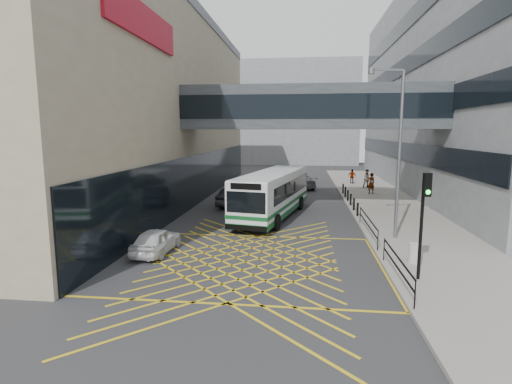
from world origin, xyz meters
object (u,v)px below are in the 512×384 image
(traffic_light, at_px, (424,211))
(pedestrian_c, at_px, (352,176))
(car_dark, at_px, (237,196))
(pedestrian_b, at_px, (367,179))
(bus, at_px, (273,193))
(car_silver, at_px, (301,181))
(street_lamp, at_px, (396,144))
(pedestrian_a, at_px, (371,183))
(car_white, at_px, (156,240))
(litter_bin, at_px, (414,253))

(traffic_light, xyz_separation_m, pedestrian_c, (0.88, 29.18, -1.94))
(car_dark, distance_m, pedestrian_b, 15.69)
(traffic_light, bearing_deg, car_dark, 109.62)
(bus, distance_m, car_silver, 14.20)
(car_silver, height_order, street_lamp, street_lamp)
(street_lamp, height_order, pedestrian_a, street_lamp)
(car_white, distance_m, pedestrian_b, 26.79)
(car_silver, bearing_deg, pedestrian_c, -170.00)
(car_silver, bearing_deg, pedestrian_b, 158.88)
(traffic_light, distance_m, street_lamp, 6.65)
(bus, height_order, street_lamp, street_lamp)
(car_white, relative_size, pedestrian_c, 2.53)
(street_lamp, bearing_deg, pedestrian_a, 69.39)
(car_silver, distance_m, litter_bin, 24.14)
(car_silver, relative_size, street_lamp, 0.53)
(car_white, height_order, pedestrian_a, pedestrian_a)
(car_silver, distance_m, pedestrian_a, 7.45)
(pedestrian_c, bearing_deg, traffic_light, 110.59)
(car_dark, distance_m, pedestrian_c, 17.44)
(car_white, height_order, traffic_light, traffic_light)
(car_white, distance_m, litter_bin, 11.91)
(pedestrian_a, relative_size, pedestrian_c, 1.22)
(car_white, distance_m, street_lamp, 13.16)
(car_dark, relative_size, pedestrian_b, 2.59)
(litter_bin, distance_m, pedestrian_c, 27.07)
(car_dark, height_order, street_lamp, street_lamp)
(street_lamp, xyz_separation_m, pedestrian_b, (1.71, 19.55, -4.09))
(car_dark, bearing_deg, pedestrian_b, -124.85)
(pedestrian_b, bearing_deg, car_dark, -142.65)
(pedestrian_a, xyz_separation_m, pedestrian_b, (0.25, 3.78, -0.02))
(bus, distance_m, traffic_light, 13.42)
(litter_bin, bearing_deg, car_white, 177.34)
(car_white, xyz_separation_m, pedestrian_a, (13.28, 19.34, 0.48))
(bus, relative_size, car_white, 2.87)
(litter_bin, height_order, pedestrian_b, pedestrian_b)
(car_white, bearing_deg, bus, -116.81)
(car_white, height_order, litter_bin, car_white)
(pedestrian_a, bearing_deg, car_dark, 13.70)
(street_lamp, xyz_separation_m, litter_bin, (0.09, -4.12, -4.59))
(car_white, relative_size, traffic_light, 0.95)
(car_dark, bearing_deg, litter_bin, 140.54)
(bus, relative_size, litter_bin, 13.09)
(pedestrian_b, bearing_deg, traffic_light, -98.91)
(traffic_light, relative_size, street_lamp, 0.47)
(pedestrian_b, xyz_separation_m, pedestrian_c, (-1.09, 3.40, -0.15))
(bus, height_order, car_dark, bus)
(traffic_light, bearing_deg, litter_bin, 67.93)
(car_silver, relative_size, pedestrian_a, 2.46)
(traffic_light, height_order, pedestrian_c, traffic_light)
(bus, bearing_deg, street_lamp, -26.96)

